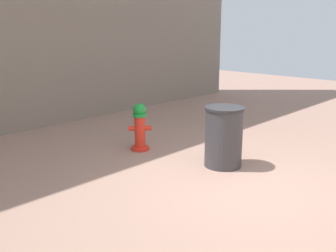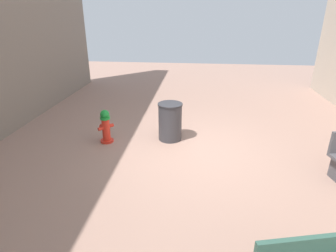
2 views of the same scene
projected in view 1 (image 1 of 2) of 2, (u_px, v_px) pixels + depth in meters
ground_plane at (231, 186)px, 5.43m from camera, size 23.40×23.40×0.00m
fire_hydrant at (140, 127)px, 6.94m from camera, size 0.38×0.38×0.84m
trash_bin at (224, 137)px, 6.12m from camera, size 0.61×0.61×0.95m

